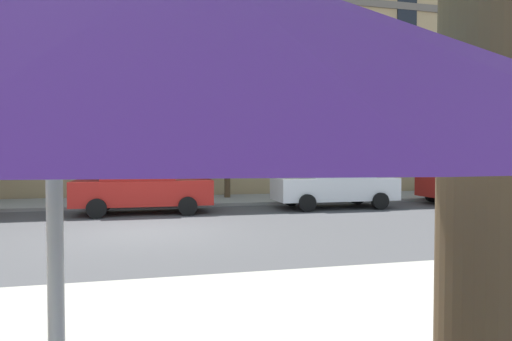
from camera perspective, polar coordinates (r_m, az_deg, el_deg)
The scene contains 9 objects.
ground_plane at distance 10.88m, azimuth -14.73°, elevation -8.06°, with size 120.00×120.00×0.00m, color #424244.
sidewalk_far at distance 17.61m, azimuth -14.13°, elevation -4.08°, with size 56.00×3.60×0.12m, color gray.
apartment_building at distance 26.43m, azimuth -13.96°, elevation 15.22°, with size 41.28×12.08×16.00m.
sedan_red at distance 14.46m, azimuth -15.03°, elevation -1.83°, with size 4.40×1.98×1.78m.
sedan_white at distance 15.79m, azimuth 10.62°, elevation -1.49°, with size 4.40×1.98×1.78m.
sedan_red_midblock at distance 19.08m, azimuth 27.65°, elevation -1.10°, with size 4.40×1.98×1.78m.
street_tree_middle at distance 18.08m, azimuth -3.97°, elevation 5.88°, with size 1.99×1.79×4.20m.
street_tree_right at distance 23.38m, azimuth 28.44°, elevation 5.31°, with size 2.90×2.85×5.01m.
patio_umbrella at distance 1.77m, azimuth -25.62°, elevation 8.86°, with size 3.47×3.22×2.38m.
Camera 1 is at (0.31, -10.72, 1.86)m, focal length 29.77 mm.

